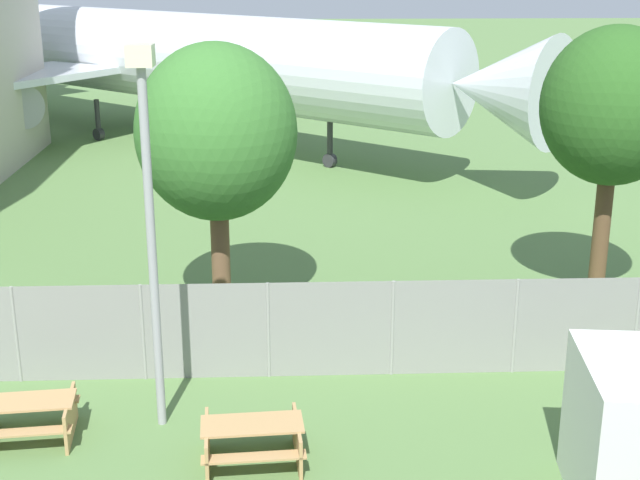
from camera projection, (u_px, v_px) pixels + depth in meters
name	position (u px, v px, depth m)	size (l,w,h in m)	color
perimeter_fence	(268.00, 330.00, 18.17)	(56.07, 0.07, 2.07)	gray
airplane	(150.00, 55.00, 42.16)	(33.46, 29.95, 11.91)	silver
picnic_bench_near_cabin	(252.00, 438.00, 15.19)	(1.84, 1.52, 0.76)	tan
picnic_bench_open_grass	(28.00, 415.00, 15.96)	(1.79, 1.55, 0.76)	tan
tree_left_of_cabin	(614.00, 108.00, 20.81)	(3.41, 3.41, 6.86)	brown
tree_behind_benches	(216.00, 134.00, 20.05)	(3.67, 3.67, 6.56)	brown
light_mast	(149.00, 200.00, 15.32)	(0.44, 0.44, 6.95)	#99999E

